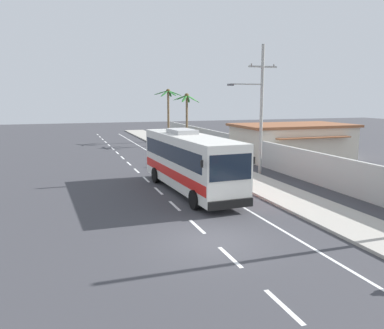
{
  "coord_description": "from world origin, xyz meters",
  "views": [
    {
      "loc": [
        -5.7,
        -14.21,
        5.79
      ],
      "look_at": [
        1.98,
        8.49,
        1.7
      ],
      "focal_mm": 36.69,
      "sensor_mm": 36.0,
      "label": 1
    }
  ],
  "objects_px": {
    "coach_bus_foreground": "(190,160)",
    "utility_pole_mid": "(260,107)",
    "roadside_building": "(292,141)",
    "motorcycle_beside_bus": "(174,159)",
    "palm_nearest": "(187,107)",
    "pedestrian_far_walk": "(238,159)",
    "palm_second": "(168,104)",
    "pedestrian_midwalk": "(234,157)"
  },
  "relations": [
    {
      "from": "coach_bus_foreground",
      "to": "utility_pole_mid",
      "type": "distance_m",
      "value": 8.49
    },
    {
      "from": "utility_pole_mid",
      "to": "roadside_building",
      "type": "xyz_separation_m",
      "value": [
        6.9,
        6.16,
        -3.47
      ]
    },
    {
      "from": "coach_bus_foreground",
      "to": "utility_pole_mid",
      "type": "relative_size",
      "value": 1.16
    },
    {
      "from": "motorcycle_beside_bus",
      "to": "palm_nearest",
      "type": "xyz_separation_m",
      "value": [
        5.72,
        14.08,
        4.02
      ]
    },
    {
      "from": "roadside_building",
      "to": "utility_pole_mid",
      "type": "bearing_deg",
      "value": -138.23
    },
    {
      "from": "motorcycle_beside_bus",
      "to": "utility_pole_mid",
      "type": "relative_size",
      "value": 0.2
    },
    {
      "from": "coach_bus_foreground",
      "to": "utility_pole_mid",
      "type": "bearing_deg",
      "value": 29.12
    },
    {
      "from": "motorcycle_beside_bus",
      "to": "roadside_building",
      "type": "bearing_deg",
      "value": 4.16
    },
    {
      "from": "pedestrian_far_walk",
      "to": "utility_pole_mid",
      "type": "xyz_separation_m",
      "value": [
        1.22,
        -1.13,
        4.13
      ]
    },
    {
      "from": "motorcycle_beside_bus",
      "to": "palm_nearest",
      "type": "height_order",
      "value": "palm_nearest"
    },
    {
      "from": "coach_bus_foreground",
      "to": "palm_nearest",
      "type": "xyz_separation_m",
      "value": [
        7.31,
        23.19,
        2.69
      ]
    },
    {
      "from": "palm_second",
      "to": "pedestrian_far_walk",
      "type": "bearing_deg",
      "value": -91.39
    },
    {
      "from": "utility_pole_mid",
      "to": "pedestrian_far_walk",
      "type": "bearing_deg",
      "value": 137.24
    },
    {
      "from": "coach_bus_foreground",
      "to": "utility_pole_mid",
      "type": "height_order",
      "value": "utility_pole_mid"
    },
    {
      "from": "motorcycle_beside_bus",
      "to": "pedestrian_midwalk",
      "type": "bearing_deg",
      "value": -35.22
    },
    {
      "from": "coach_bus_foreground",
      "to": "palm_second",
      "type": "distance_m",
      "value": 28.43
    },
    {
      "from": "palm_second",
      "to": "roadside_building",
      "type": "distance_m",
      "value": 19.43
    },
    {
      "from": "pedestrian_midwalk",
      "to": "palm_nearest",
      "type": "height_order",
      "value": "palm_nearest"
    },
    {
      "from": "pedestrian_midwalk",
      "to": "motorcycle_beside_bus",
      "type": "bearing_deg",
      "value": -112.26
    },
    {
      "from": "motorcycle_beside_bus",
      "to": "palm_second",
      "type": "height_order",
      "value": "palm_second"
    },
    {
      "from": "coach_bus_foreground",
      "to": "motorcycle_beside_bus",
      "type": "bearing_deg",
      "value": 80.08
    },
    {
      "from": "coach_bus_foreground",
      "to": "pedestrian_midwalk",
      "type": "distance_m",
      "value": 8.51
    },
    {
      "from": "motorcycle_beside_bus",
      "to": "utility_pole_mid",
      "type": "xyz_separation_m",
      "value": [
        5.29,
        -5.27,
        4.48
      ]
    },
    {
      "from": "pedestrian_midwalk",
      "to": "roadside_building",
      "type": "relative_size",
      "value": 0.15
    },
    {
      "from": "coach_bus_foreground",
      "to": "palm_second",
      "type": "height_order",
      "value": "palm_second"
    },
    {
      "from": "utility_pole_mid",
      "to": "roadside_building",
      "type": "relative_size",
      "value": 0.87
    },
    {
      "from": "pedestrian_far_walk",
      "to": "roadside_building",
      "type": "bearing_deg",
      "value": 105.2
    },
    {
      "from": "pedestrian_midwalk",
      "to": "utility_pole_mid",
      "type": "height_order",
      "value": "utility_pole_mid"
    },
    {
      "from": "motorcycle_beside_bus",
      "to": "roadside_building",
      "type": "distance_m",
      "value": 12.26
    },
    {
      "from": "pedestrian_midwalk",
      "to": "palm_second",
      "type": "distance_m",
      "value": 21.86
    },
    {
      "from": "motorcycle_beside_bus",
      "to": "palm_second",
      "type": "bearing_deg",
      "value": 75.96
    },
    {
      "from": "coach_bus_foreground",
      "to": "pedestrian_far_walk",
      "type": "height_order",
      "value": "coach_bus_foreground"
    },
    {
      "from": "pedestrian_far_walk",
      "to": "roadside_building",
      "type": "relative_size",
      "value": 0.15
    },
    {
      "from": "pedestrian_far_walk",
      "to": "palm_nearest",
      "type": "bearing_deg",
      "value": 158.24
    },
    {
      "from": "utility_pole_mid",
      "to": "roadside_building",
      "type": "height_order",
      "value": "utility_pole_mid"
    },
    {
      "from": "palm_nearest",
      "to": "pedestrian_far_walk",
      "type": "bearing_deg",
      "value": -95.17
    },
    {
      "from": "motorcycle_beside_bus",
      "to": "palm_nearest",
      "type": "relative_size",
      "value": 0.31
    },
    {
      "from": "utility_pole_mid",
      "to": "palm_second",
      "type": "height_order",
      "value": "utility_pole_mid"
    },
    {
      "from": "pedestrian_midwalk",
      "to": "pedestrian_far_walk",
      "type": "xyz_separation_m",
      "value": [
        -0.21,
        -1.12,
        -0.02
      ]
    },
    {
      "from": "motorcycle_beside_bus",
      "to": "pedestrian_midwalk",
      "type": "height_order",
      "value": "pedestrian_midwalk"
    },
    {
      "from": "roadside_building",
      "to": "pedestrian_far_walk",
      "type": "bearing_deg",
      "value": -148.21
    },
    {
      "from": "motorcycle_beside_bus",
      "to": "utility_pole_mid",
      "type": "height_order",
      "value": "utility_pole_mid"
    }
  ]
}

